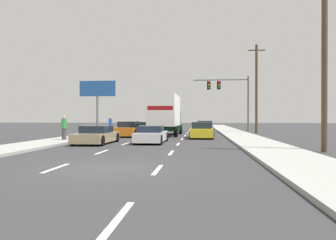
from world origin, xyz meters
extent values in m
plane|color=#333335|center=(0.00, 25.00, 0.00)|extent=(140.00, 140.00, 0.00)
cube|color=#9E9E99|center=(6.69, 20.00, 0.07)|extent=(2.88, 80.00, 0.14)
cube|color=#9E9E99|center=(-6.69, 20.00, 0.07)|extent=(2.88, 80.00, 0.14)
cube|color=silver|center=(-1.70, -0.22, 0.00)|extent=(0.14, 2.00, 0.01)
cube|color=silver|center=(-1.70, 4.78, 0.00)|extent=(0.14, 2.00, 0.01)
cube|color=silver|center=(-1.70, 9.78, 0.00)|extent=(0.14, 2.00, 0.01)
cube|color=silver|center=(-1.70, 14.78, 0.00)|extent=(0.14, 2.00, 0.01)
cube|color=silver|center=(-1.70, 19.78, 0.00)|extent=(0.14, 2.00, 0.01)
cube|color=silver|center=(-1.70, 24.78, 0.00)|extent=(0.14, 2.00, 0.01)
cube|color=silver|center=(-1.70, 29.78, 0.00)|extent=(0.14, 2.00, 0.01)
cube|color=silver|center=(-1.70, 34.78, 0.00)|extent=(0.14, 2.00, 0.01)
cube|color=silver|center=(-1.70, 39.78, 0.00)|extent=(0.14, 2.00, 0.01)
cube|color=silver|center=(-1.70, 44.78, 0.00)|extent=(0.14, 2.00, 0.01)
cube|color=silver|center=(-1.70, 49.78, 0.00)|extent=(0.14, 2.00, 0.01)
cube|color=silver|center=(1.70, -5.22, 0.00)|extent=(0.14, 2.00, 0.01)
cube|color=silver|center=(1.70, -0.22, 0.00)|extent=(0.14, 2.00, 0.01)
cube|color=silver|center=(1.70, 4.78, 0.00)|extent=(0.14, 2.00, 0.01)
cube|color=silver|center=(1.70, 9.78, 0.00)|extent=(0.14, 2.00, 0.01)
cube|color=silver|center=(1.70, 14.78, 0.00)|extent=(0.14, 2.00, 0.01)
cube|color=silver|center=(1.70, 19.78, 0.00)|extent=(0.14, 2.00, 0.01)
cube|color=silver|center=(1.70, 24.78, 0.00)|extent=(0.14, 2.00, 0.01)
cube|color=silver|center=(1.70, 29.78, 0.00)|extent=(0.14, 2.00, 0.01)
cube|color=silver|center=(1.70, 34.78, 0.00)|extent=(0.14, 2.00, 0.01)
cube|color=silver|center=(1.70, 39.78, 0.00)|extent=(0.14, 2.00, 0.01)
cube|color=silver|center=(1.70, 44.78, 0.00)|extent=(0.14, 2.00, 0.01)
cube|color=silver|center=(1.70, 49.78, 0.00)|extent=(0.14, 2.00, 0.01)
cube|color=slate|center=(-3.21, 23.82, 0.45)|extent=(1.96, 4.22, 0.62)
cube|color=#192333|center=(-3.22, 23.62, 1.00)|extent=(1.69, 2.05, 0.46)
cylinder|color=black|center=(-4.06, 25.38, 0.32)|extent=(0.23, 0.64, 0.64)
cylinder|color=black|center=(-2.31, 25.34, 0.32)|extent=(0.23, 0.64, 0.64)
cylinder|color=black|center=(-4.12, 22.30, 0.32)|extent=(0.23, 0.64, 0.64)
cylinder|color=black|center=(-2.37, 22.27, 0.32)|extent=(0.23, 0.64, 0.64)
cube|color=orange|center=(-3.18, 17.59, 0.49)|extent=(1.81, 4.34, 0.70)
cube|color=#192333|center=(-3.18, 17.34, 1.09)|extent=(1.56, 2.02, 0.51)
cylinder|color=black|center=(-3.94, 19.21, 0.32)|extent=(0.23, 0.64, 0.64)
cylinder|color=black|center=(-2.34, 19.18, 0.32)|extent=(0.23, 0.64, 0.64)
cylinder|color=black|center=(-4.01, 16.00, 0.32)|extent=(0.23, 0.64, 0.64)
cylinder|color=black|center=(-2.41, 15.97, 0.32)|extent=(0.23, 0.64, 0.64)
cube|color=tan|center=(-3.58, 9.70, 0.42)|extent=(1.91, 4.48, 0.57)
cube|color=#192333|center=(-3.58, 9.72, 0.94)|extent=(1.67, 1.95, 0.45)
cylinder|color=black|center=(-4.45, 11.39, 0.32)|extent=(0.22, 0.64, 0.64)
cylinder|color=black|center=(-2.68, 11.38, 0.32)|extent=(0.22, 0.64, 0.64)
cylinder|color=black|center=(-4.47, 8.02, 0.32)|extent=(0.22, 0.64, 0.64)
cylinder|color=black|center=(-2.71, 8.00, 0.32)|extent=(0.22, 0.64, 0.64)
cube|color=white|center=(-0.12, 18.65, 2.34)|extent=(2.48, 5.90, 2.78)
cube|color=red|center=(-0.18, 15.75, 2.48)|extent=(2.13, 0.08, 0.36)
cube|color=#196B38|center=(-0.05, 22.65, 1.34)|extent=(2.32, 2.17, 2.08)
cylinder|color=black|center=(-1.18, 22.67, 0.48)|extent=(0.32, 0.97, 0.96)
cylinder|color=black|center=(1.09, 22.62, 0.48)|extent=(0.32, 0.97, 0.96)
cylinder|color=black|center=(-1.28, 17.50, 0.48)|extent=(0.32, 0.97, 0.96)
cylinder|color=black|center=(0.99, 17.46, 0.48)|extent=(0.32, 0.97, 0.96)
cube|color=white|center=(-0.13, 10.71, 0.43)|extent=(1.75, 4.35, 0.58)
cube|color=#192333|center=(-0.13, 10.41, 0.93)|extent=(1.52, 1.89, 0.42)
cylinder|color=black|center=(-0.91, 12.33, 0.32)|extent=(0.23, 0.64, 0.64)
cylinder|color=black|center=(0.68, 12.32, 0.32)|extent=(0.23, 0.64, 0.64)
cylinder|color=black|center=(-0.94, 9.10, 0.32)|extent=(0.23, 0.64, 0.64)
cylinder|color=black|center=(0.65, 9.08, 0.32)|extent=(0.23, 0.64, 0.64)
cube|color=#1E389E|center=(3.62, 23.90, 0.48)|extent=(1.87, 4.24, 0.68)
cube|color=#192333|center=(3.62, 23.95, 1.09)|extent=(1.59, 2.02, 0.53)
cylinder|color=black|center=(2.86, 25.47, 0.32)|extent=(0.24, 0.65, 0.64)
cylinder|color=black|center=(4.48, 25.42, 0.32)|extent=(0.24, 0.65, 0.64)
cylinder|color=black|center=(2.77, 22.38, 0.32)|extent=(0.24, 0.65, 0.64)
cylinder|color=black|center=(4.38, 22.33, 0.32)|extent=(0.24, 0.65, 0.64)
cube|color=yellow|center=(3.24, 15.97, 0.47)|extent=(1.85, 4.24, 0.66)
cube|color=#192333|center=(3.24, 15.80, 1.06)|extent=(1.60, 2.18, 0.52)
cylinder|color=black|center=(2.44, 17.54, 0.32)|extent=(0.23, 0.64, 0.64)
cylinder|color=black|center=(4.09, 17.51, 0.32)|extent=(0.23, 0.64, 0.64)
cylinder|color=black|center=(2.39, 14.42, 0.32)|extent=(0.23, 0.64, 0.64)
cylinder|color=black|center=(4.04, 14.40, 0.32)|extent=(0.23, 0.64, 0.64)
cylinder|color=#595B56|center=(8.77, 28.09, 3.31)|extent=(0.20, 0.20, 6.62)
cylinder|color=#595B56|center=(5.54, 28.09, 6.19)|extent=(6.46, 0.14, 0.14)
cube|color=black|center=(5.33, 28.09, 5.54)|extent=(0.40, 0.56, 0.95)
sphere|color=red|center=(5.33, 27.78, 5.84)|extent=(0.20, 0.20, 0.20)
sphere|color=orange|center=(5.33, 27.78, 5.54)|extent=(0.20, 0.20, 0.20)
sphere|color=green|center=(5.33, 27.78, 5.24)|extent=(0.20, 0.20, 0.20)
cube|color=black|center=(4.14, 28.09, 5.54)|extent=(0.40, 0.56, 0.95)
sphere|color=red|center=(4.14, 27.78, 5.84)|extent=(0.20, 0.20, 0.20)
sphere|color=orange|center=(4.14, 27.78, 5.54)|extent=(0.20, 0.20, 0.20)
sphere|color=green|center=(4.14, 27.78, 5.24)|extent=(0.20, 0.20, 0.20)
cylinder|color=brown|center=(9.07, 5.78, 4.96)|extent=(0.28, 0.28, 9.92)
cylinder|color=brown|center=(9.19, 25.07, 4.79)|extent=(0.28, 0.28, 9.59)
cube|color=brown|center=(9.19, 25.07, 8.99)|extent=(1.80, 0.12, 0.12)
cylinder|color=slate|center=(-11.42, 34.03, 2.37)|extent=(0.36, 0.36, 4.74)
cube|color=#2659A5|center=(-11.42, 34.03, 5.84)|extent=(5.21, 0.20, 2.19)
cylinder|color=#3F3F42|center=(-6.41, 11.22, 0.53)|extent=(0.32, 0.32, 0.78)
cylinder|color=#338C3F|center=(-6.41, 11.22, 1.26)|extent=(0.38, 0.38, 0.68)
sphere|color=tan|center=(-6.41, 11.22, 1.70)|extent=(0.21, 0.21, 0.21)
cylinder|color=#1E233F|center=(-6.63, 23.71, 0.52)|extent=(0.32, 0.32, 0.77)
cylinder|color=#264CA5|center=(-6.63, 23.71, 1.24)|extent=(0.38, 0.38, 0.67)
sphere|color=tan|center=(-6.63, 23.71, 1.69)|extent=(0.21, 0.21, 0.21)
camera|label=1|loc=(3.04, -10.42, 1.67)|focal=34.28mm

